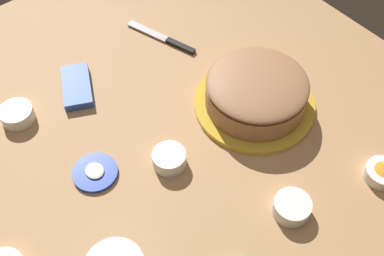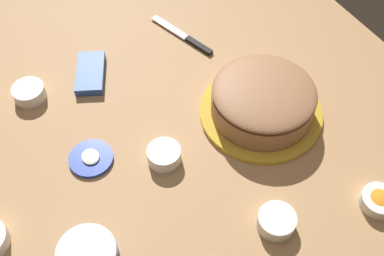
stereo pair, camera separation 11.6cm
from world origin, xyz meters
TOP-DOWN VIEW (x-y plane):
  - ground_plane at (0.00, 0.00)m, footprint 1.54×1.54m
  - frosted_cake at (-0.04, -0.29)m, footprint 0.32×0.32m
  - frosting_tub_lid at (0.05, 0.15)m, footprint 0.11×0.11m
  - spreading_knife at (0.30, -0.27)m, footprint 0.23×0.09m
  - sprinkle_bowl_pink at (-0.04, -0.01)m, footprint 0.08×0.08m
  - sprinkle_bowl_rainbow at (0.31, 0.21)m, footprint 0.08×0.08m
  - sprinkle_bowl_orange at (-0.39, -0.38)m, footprint 0.08×0.08m
  - sprinkle_bowl_yellow at (-0.32, -0.14)m, footprint 0.09×0.09m
  - candy_box_upper at (0.31, 0.04)m, footprint 0.17×0.13m

SIDE VIEW (x-z plane):
  - ground_plane at x=0.00m, z-range 0.00..0.00m
  - spreading_knife at x=0.30m, z-range 0.00..0.01m
  - frosting_tub_lid at x=0.05m, z-range 0.00..0.01m
  - candy_box_upper at x=0.31m, z-range 0.00..0.02m
  - sprinkle_bowl_orange at x=-0.39m, z-range 0.00..0.03m
  - sprinkle_bowl_rainbow at x=0.31m, z-range 0.00..0.04m
  - sprinkle_bowl_yellow at x=-0.32m, z-range 0.00..0.04m
  - sprinkle_bowl_pink at x=-0.04m, z-range 0.00..0.04m
  - frosted_cake at x=-0.04m, z-range 0.00..0.10m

